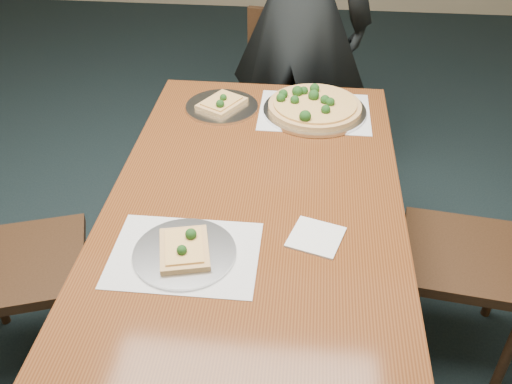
# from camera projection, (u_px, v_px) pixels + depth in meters

# --- Properties ---
(ground) EXTENTS (8.00, 8.00, 0.00)m
(ground) POSITION_uv_depth(u_px,v_px,m) (218.00, 368.00, 2.14)
(ground) COLOR black
(ground) RESTS_ON ground
(dining_table) EXTENTS (0.90, 1.50, 0.75)m
(dining_table) POSITION_uv_depth(u_px,v_px,m) (256.00, 215.00, 1.83)
(dining_table) COLOR #512610
(dining_table) RESTS_ON ground
(chair_far) EXTENTS (0.48, 0.48, 0.91)m
(chair_far) POSITION_uv_depth(u_px,v_px,m) (285.00, 98.00, 2.77)
(chair_far) COLOR black
(chair_far) RESTS_ON ground
(chair_right) EXTENTS (0.47, 0.47, 0.91)m
(chair_right) POSITION_uv_depth(u_px,v_px,m) (495.00, 246.00, 1.92)
(chair_right) COLOR black
(chair_right) RESTS_ON ground
(diner) EXTENTS (0.73, 0.56, 1.82)m
(diner) POSITION_uv_depth(u_px,v_px,m) (299.00, 18.00, 2.55)
(diner) COLOR black
(diner) RESTS_ON ground
(placemat_main) EXTENTS (0.42, 0.32, 0.00)m
(placemat_main) POSITION_uv_depth(u_px,v_px,m) (314.00, 112.00, 2.18)
(placemat_main) COLOR white
(placemat_main) RESTS_ON dining_table
(placemat_near) EXTENTS (0.40, 0.30, 0.00)m
(placemat_near) POSITION_uv_depth(u_px,v_px,m) (185.00, 254.00, 1.54)
(placemat_near) COLOR white
(placemat_near) RESTS_ON dining_table
(pizza_pan) EXTENTS (0.39, 0.39, 0.07)m
(pizza_pan) POSITION_uv_depth(u_px,v_px,m) (314.00, 107.00, 2.17)
(pizza_pan) COLOR silver
(pizza_pan) RESTS_ON dining_table
(slice_plate_near) EXTENTS (0.28, 0.28, 0.06)m
(slice_plate_near) POSITION_uv_depth(u_px,v_px,m) (185.00, 251.00, 1.54)
(slice_plate_near) COLOR silver
(slice_plate_near) RESTS_ON dining_table
(slice_plate_far) EXTENTS (0.28, 0.28, 0.06)m
(slice_plate_far) POSITION_uv_depth(u_px,v_px,m) (222.00, 105.00, 2.20)
(slice_plate_far) COLOR silver
(slice_plate_far) RESTS_ON dining_table
(napkin) EXTENTS (0.17, 0.17, 0.01)m
(napkin) POSITION_uv_depth(u_px,v_px,m) (316.00, 237.00, 1.60)
(napkin) COLOR white
(napkin) RESTS_ON dining_table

